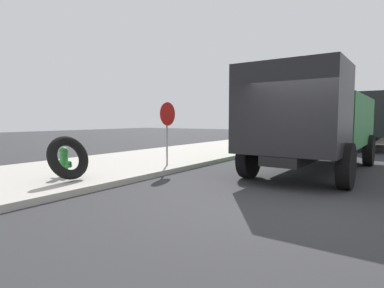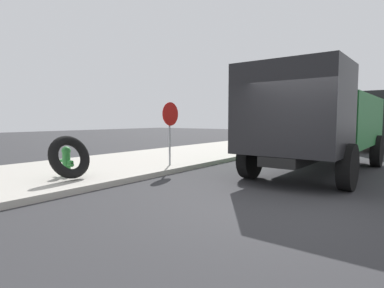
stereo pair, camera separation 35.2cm
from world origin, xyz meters
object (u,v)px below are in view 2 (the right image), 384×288
loose_tire (70,157)px  stop_sign (170,122)px  fire_hydrant (67,160)px  dump_truck_yellow (383,120)px  dump_truck_gray (372,120)px  dump_truck_green (320,121)px

loose_tire → stop_sign: (3.38, -0.40, 0.86)m
fire_hydrant → dump_truck_yellow: bearing=-20.3°
loose_tire → dump_truck_gray: 26.20m
loose_tire → dump_truck_yellow: 16.65m
fire_hydrant → dump_truck_yellow: (15.53, -5.75, 1.05)m
fire_hydrant → dump_truck_gray: (25.69, -3.99, 1.05)m
dump_truck_yellow → dump_truck_green: bearing=176.1°
loose_tire → dump_truck_green: dump_truck_green is taller
stop_sign → dump_truck_gray: size_ratio=0.29×
loose_tire → dump_truck_yellow: (15.80, -5.17, 0.90)m
fire_hydrant → loose_tire: loose_tire is taller
fire_hydrant → stop_sign: size_ratio=0.38×
fire_hydrant → dump_truck_green: (5.37, -5.06, 1.05)m
stop_sign → dump_truck_green: dump_truck_green is taller
stop_sign → fire_hydrant: bearing=162.4°
fire_hydrant → loose_tire: (-0.27, -0.58, 0.15)m
stop_sign → dump_truck_gray: 22.78m
dump_truck_gray → dump_truck_yellow: bearing=-170.2°
stop_sign → dump_truck_gray: dump_truck_gray is taller
dump_truck_yellow → dump_truck_gray: bearing=9.8°
loose_tire → dump_truck_gray: size_ratio=0.16×
loose_tire → dump_truck_yellow: size_ratio=0.16×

